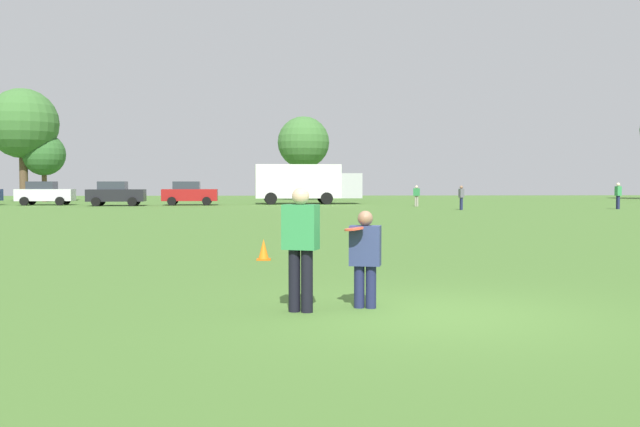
{
  "coord_description": "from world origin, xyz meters",
  "views": [
    {
      "loc": [
        -2.09,
        -9.69,
        1.78
      ],
      "look_at": [
        -1.39,
        2.41,
        1.26
      ],
      "focal_mm": 41.12,
      "sensor_mm": 36.0,
      "label": 1
    }
  ],
  "objects_px": {
    "player_thrower": "(301,242)",
    "frisbee": "(354,229)",
    "parked_car_center": "(115,193)",
    "parked_car_mid_right": "(189,193)",
    "player_defender": "(365,254)",
    "bystander_field_marshal": "(461,196)",
    "box_truck": "(305,182)",
    "bystander_sideline_watcher": "(417,195)",
    "parked_car_mid_left": "(45,193)",
    "traffic_cone": "(264,250)",
    "bystander_far_jogger": "(618,194)"
  },
  "relations": [
    {
      "from": "parked_car_mid_left",
      "to": "parked_car_mid_right",
      "type": "height_order",
      "value": "same"
    },
    {
      "from": "parked_car_center",
      "to": "bystander_far_jogger",
      "type": "relative_size",
      "value": 2.47
    },
    {
      "from": "player_defender",
      "to": "parked_car_mid_left",
      "type": "xyz_separation_m",
      "value": [
        -19.16,
        47.14,
        0.16
      ]
    },
    {
      "from": "parked_car_center",
      "to": "bystander_field_marshal",
      "type": "relative_size",
      "value": 2.75
    },
    {
      "from": "player_thrower",
      "to": "parked_car_mid_right",
      "type": "height_order",
      "value": "parked_car_mid_right"
    },
    {
      "from": "traffic_cone",
      "to": "parked_car_mid_left",
      "type": "bearing_deg",
      "value": 113.4
    },
    {
      "from": "bystander_field_marshal",
      "to": "player_thrower",
      "type": "bearing_deg",
      "value": -107.48
    },
    {
      "from": "frisbee",
      "to": "bystander_sideline_watcher",
      "type": "xyz_separation_m",
      "value": [
        9.04,
        42.81,
        -0.27
      ]
    },
    {
      "from": "bystander_far_jogger",
      "to": "traffic_cone",
      "type": "bearing_deg",
      "value": -126.89
    },
    {
      "from": "bystander_sideline_watcher",
      "to": "bystander_far_jogger",
      "type": "bearing_deg",
      "value": -26.06
    },
    {
      "from": "parked_car_mid_right",
      "to": "bystander_sideline_watcher",
      "type": "xyz_separation_m",
      "value": [
        16.91,
        -3.87,
        -0.06
      ]
    },
    {
      "from": "parked_car_mid_right",
      "to": "box_truck",
      "type": "distance_m",
      "value": 9.36
    },
    {
      "from": "bystander_sideline_watcher",
      "to": "player_thrower",
      "type": "bearing_deg",
      "value": -102.84
    },
    {
      "from": "player_thrower",
      "to": "bystander_field_marshal",
      "type": "xyz_separation_m",
      "value": [
        11.35,
        36.04,
        -0.08
      ]
    },
    {
      "from": "parked_car_mid_left",
      "to": "box_truck",
      "type": "relative_size",
      "value": 0.5
    },
    {
      "from": "parked_car_mid_right",
      "to": "bystander_field_marshal",
      "type": "xyz_separation_m",
      "value": [
        18.48,
        -10.73,
        -0.05
      ]
    },
    {
      "from": "parked_car_center",
      "to": "parked_car_mid_left",
      "type": "bearing_deg",
      "value": 161.15
    },
    {
      "from": "parked_car_mid_right",
      "to": "player_thrower",
      "type": "bearing_deg",
      "value": -81.33
    },
    {
      "from": "player_defender",
      "to": "parked_car_center",
      "type": "distance_m",
      "value": 47.1
    },
    {
      "from": "player_thrower",
      "to": "box_truck",
      "type": "relative_size",
      "value": 0.2
    },
    {
      "from": "player_thrower",
      "to": "bystander_sideline_watcher",
      "type": "relative_size",
      "value": 1.12
    },
    {
      "from": "player_thrower",
      "to": "frisbee",
      "type": "relative_size",
      "value": 6.29
    },
    {
      "from": "player_defender",
      "to": "parked_car_center",
      "type": "height_order",
      "value": "parked_car_center"
    },
    {
      "from": "player_thrower",
      "to": "parked_car_center",
      "type": "relative_size",
      "value": 0.4
    },
    {
      "from": "parked_car_mid_left",
      "to": "bystander_sideline_watcher",
      "type": "height_order",
      "value": "parked_car_mid_left"
    },
    {
      "from": "parked_car_center",
      "to": "parked_car_mid_right",
      "type": "height_order",
      "value": "same"
    },
    {
      "from": "player_defender",
      "to": "bystander_field_marshal",
      "type": "relative_size",
      "value": 0.89
    },
    {
      "from": "parked_car_mid_right",
      "to": "bystander_far_jogger",
      "type": "distance_m",
      "value": 30.77
    },
    {
      "from": "parked_car_center",
      "to": "parked_car_mid_right",
      "type": "bearing_deg",
      "value": 14.25
    },
    {
      "from": "frisbee",
      "to": "parked_car_mid_right",
      "type": "xyz_separation_m",
      "value": [
        -7.88,
        46.69,
        -0.21
      ]
    },
    {
      "from": "traffic_cone",
      "to": "parked_car_mid_left",
      "type": "xyz_separation_m",
      "value": [
        -17.6,
        40.68,
        0.69
      ]
    },
    {
      "from": "player_defender",
      "to": "bystander_field_marshal",
      "type": "xyz_separation_m",
      "value": [
        10.43,
        35.77,
        0.11
      ]
    },
    {
      "from": "box_truck",
      "to": "bystander_sideline_watcher",
      "type": "bearing_deg",
      "value": -38.09
    },
    {
      "from": "player_defender",
      "to": "parked_car_mid_right",
      "type": "xyz_separation_m",
      "value": [
        -8.05,
        46.51,
        0.16
      ]
    },
    {
      "from": "player_defender",
      "to": "parked_car_mid_right",
      "type": "distance_m",
      "value": 47.2
    },
    {
      "from": "box_truck",
      "to": "bystander_field_marshal",
      "type": "height_order",
      "value": "box_truck"
    },
    {
      "from": "parked_car_mid_right",
      "to": "player_defender",
      "type": "bearing_deg",
      "value": -80.18
    },
    {
      "from": "bystander_field_marshal",
      "to": "box_truck",
      "type": "bearing_deg",
      "value": 125.94
    },
    {
      "from": "bystander_far_jogger",
      "to": "box_truck",
      "type": "bearing_deg",
      "value": 148.84
    },
    {
      "from": "parked_car_center",
      "to": "box_truck",
      "type": "bearing_deg",
      "value": 14.29
    },
    {
      "from": "player_thrower",
      "to": "frisbee",
      "type": "xyz_separation_m",
      "value": [
        0.74,
        0.09,
        0.17
      ]
    },
    {
      "from": "frisbee",
      "to": "parked_car_mid_right",
      "type": "height_order",
      "value": "parked_car_mid_right"
    },
    {
      "from": "parked_car_mid_left",
      "to": "bystander_field_marshal",
      "type": "bearing_deg",
      "value": -21.02
    },
    {
      "from": "bystander_far_jogger",
      "to": "frisbee",
      "type": "bearing_deg",
      "value": -120.01
    },
    {
      "from": "box_truck",
      "to": "bystander_far_jogger",
      "type": "relative_size",
      "value": 4.96
    },
    {
      "from": "traffic_cone",
      "to": "box_truck",
      "type": "bearing_deg",
      "value": 86.57
    },
    {
      "from": "bystander_far_jogger",
      "to": "parked_car_mid_right",
      "type": "bearing_deg",
      "value": 161.32
    },
    {
      "from": "box_truck",
      "to": "bystander_sideline_watcher",
      "type": "relative_size",
      "value": 5.65
    },
    {
      "from": "player_defender",
      "to": "bystander_field_marshal",
      "type": "distance_m",
      "value": 37.26
    },
    {
      "from": "bystander_sideline_watcher",
      "to": "player_defender",
      "type": "bearing_deg",
      "value": -101.74
    }
  ]
}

